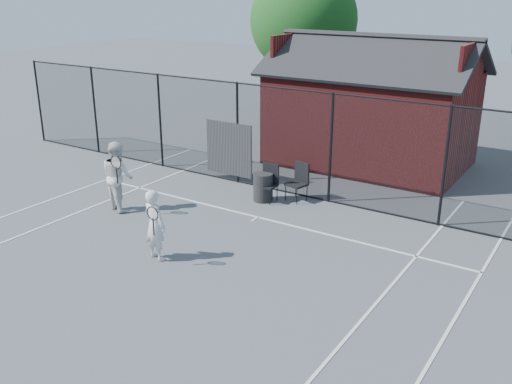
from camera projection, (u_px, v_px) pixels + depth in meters
The scene contains 10 objects.
ground at pixel (182, 263), 12.16m from camera, with size 80.00×80.00×0.00m, color #4C5357.
court_lines at pixel (138, 288), 11.11m from camera, with size 11.02×18.00×0.01m.
fence at pixel (288, 144), 15.76m from camera, with size 22.04×3.00×3.00m.
clubhouse at pixel (371, 115), 18.45m from camera, with size 6.50×4.36×4.19m.
tree_left at pixel (304, 21), 23.68m from camera, with size 4.48×4.48×6.44m.
player_front at pixel (155, 225), 12.07m from camera, with size 0.73×0.56×1.58m.
player_back at pixel (118, 176), 14.78m from camera, with size 1.07×0.92×1.83m.
chair_left at pixel (267, 184), 15.43m from camera, with size 0.48×0.50×1.01m, color black.
chair_right at pixel (297, 183), 15.50m from camera, with size 0.50×0.52×1.03m, color black.
waste_bin at pixel (263, 187), 15.54m from camera, with size 0.53×0.53×0.78m, color #262626.
Camera 1 is at (7.26, -8.30, 5.57)m, focal length 40.00 mm.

